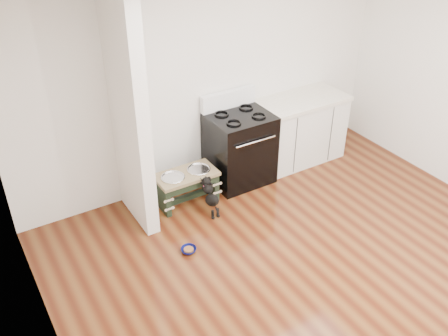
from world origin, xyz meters
TOP-DOWN VIEW (x-y plane):
  - ground at (0.00, 0.00)m, footprint 5.00×5.00m
  - room_shell at (0.00, 0.00)m, footprint 5.00×5.00m
  - partition_wall at (-1.18, 2.10)m, footprint 0.15×0.80m
  - oven_range at (0.25, 2.16)m, footprint 0.76×0.69m
  - cabinet_run at (1.23, 2.18)m, footprint 1.24×0.64m
  - dog_feeder at (-0.57, 2.05)m, footprint 0.74×0.40m
  - puppy at (-0.44, 1.71)m, footprint 0.13×0.38m
  - floor_bowl at (-0.99, 1.23)m, footprint 0.19×0.19m

SIDE VIEW (x-z plane):
  - ground at x=0.00m, z-range 0.00..0.00m
  - floor_bowl at x=-0.99m, z-range 0.00..0.05m
  - puppy at x=-0.44m, z-range 0.02..0.47m
  - dog_feeder at x=-0.57m, z-range 0.08..0.50m
  - cabinet_run at x=1.23m, z-range 0.00..0.91m
  - oven_range at x=0.25m, z-range -0.09..1.05m
  - partition_wall at x=-1.18m, z-range 0.00..2.70m
  - room_shell at x=0.00m, z-range -0.88..4.12m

